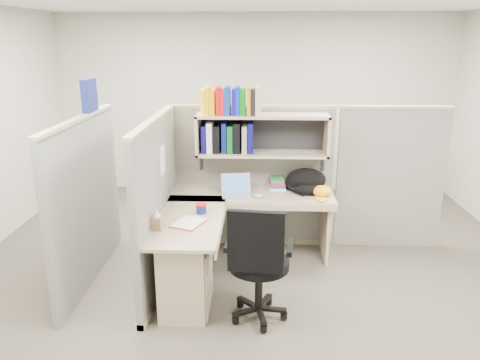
{
  "coord_description": "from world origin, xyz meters",
  "views": [
    {
      "loc": [
        0.05,
        -4.2,
        2.32
      ],
      "look_at": [
        -0.12,
        0.25,
        0.97
      ],
      "focal_mm": 35.0,
      "sensor_mm": 36.0,
      "label": 1
    }
  ],
  "objects_px": {
    "snack_canister": "(201,208)",
    "desk": "(207,252)",
    "laptop": "(237,186)",
    "task_chair": "(258,281)",
    "backpack": "(306,181)"
  },
  "relations": [
    {
      "from": "backpack",
      "to": "snack_canister",
      "type": "bearing_deg",
      "value": -164.26
    },
    {
      "from": "desk",
      "to": "laptop",
      "type": "xyz_separation_m",
      "value": [
        0.24,
        0.76,
        0.4
      ]
    },
    {
      "from": "desk",
      "to": "backpack",
      "type": "height_order",
      "value": "backpack"
    },
    {
      "from": "backpack",
      "to": "task_chair",
      "type": "bearing_deg",
      "value": -127.71
    },
    {
      "from": "desk",
      "to": "laptop",
      "type": "bearing_deg",
      "value": 72.09
    },
    {
      "from": "backpack",
      "to": "task_chair",
      "type": "height_order",
      "value": "task_chair"
    },
    {
      "from": "snack_canister",
      "to": "desk",
      "type": "bearing_deg",
      "value": -73.58
    },
    {
      "from": "desk",
      "to": "backpack",
      "type": "xyz_separation_m",
      "value": [
        0.99,
        0.9,
        0.42
      ]
    },
    {
      "from": "snack_canister",
      "to": "task_chair",
      "type": "bearing_deg",
      "value": -50.09
    },
    {
      "from": "desk",
      "to": "snack_canister",
      "type": "xyz_separation_m",
      "value": [
        -0.07,
        0.23,
        0.34
      ]
    },
    {
      "from": "backpack",
      "to": "desk",
      "type": "bearing_deg",
      "value": -154.25
    },
    {
      "from": "task_chair",
      "to": "laptop",
      "type": "bearing_deg",
      "value": 101.21
    },
    {
      "from": "desk",
      "to": "task_chair",
      "type": "distance_m",
      "value": 0.64
    },
    {
      "from": "backpack",
      "to": "snack_canister",
      "type": "distance_m",
      "value": 1.25
    },
    {
      "from": "desk",
      "to": "task_chair",
      "type": "height_order",
      "value": "task_chair"
    }
  ]
}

